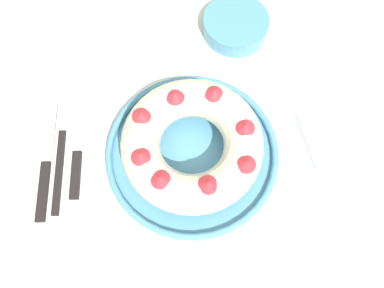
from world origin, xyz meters
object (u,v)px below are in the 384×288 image
Objects in this scene: serving_dish at (192,153)px; cake_knife at (77,153)px; bundt_cake at (192,144)px; side_bowl at (236,25)px; napkin at (346,133)px; fork at (61,147)px; serving_knife at (46,164)px.

serving_dish reaches higher than cake_knife.
serving_dish is 0.21m from cake_knife.
bundt_cake is 0.21m from cake_knife.
side_bowl reaches higher than serving_dish.
fork is at bearing -179.16° from napkin.
serving_knife is at bearing -178.15° from serving_dish.
fork is (-0.24, 0.02, -0.01)m from serving_dish.
napkin is at bearing -51.45° from side_bowl.
serving_dish is 1.57× the size of cake_knife.
serving_dish is at bearing 0.50° from serving_knife.
serving_knife reaches higher than napkin.
bundt_cake is at bearing -7.74° from cake_knife.
serving_dish is at bearing -173.53° from napkin.
serving_dish is at bearing -110.08° from side_bowl.
bundt_cake is 1.50× the size of napkin.
serving_knife and cake_knife have the same top height.
side_bowl is at bearing 69.92° from bundt_cake.
napkin is (0.52, 0.01, -0.00)m from fork.
serving_knife is 1.49× the size of napkin.
napkin is (0.28, 0.03, -0.06)m from bundt_cake.
bundt_cake reaches higher than side_bowl.
bundt_cake is at bearing -101.07° from serving_dish.
serving_dish reaches higher than napkin.
cake_knife is at bearing 177.04° from bundt_cake.
fork is 1.37× the size of napkin.
cake_knife is (-0.20, 0.01, -0.01)m from serving_dish.
serving_knife is 0.54m from napkin.
serving_dish is 1.28× the size of bundt_cake.
bundt_cake reaches higher than fork.
bundt_cake is 1.81× the size of side_bowl.
serving_dish reaches higher than serving_knife.
bundt_cake is at bearing -11.19° from fork.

